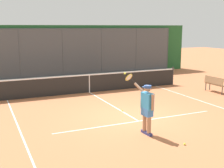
# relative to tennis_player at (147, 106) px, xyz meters

# --- Properties ---
(ground_plane) EXTENTS (60.00, 60.00, 0.00)m
(ground_plane) POSITION_rel_tennis_player_xyz_m (-0.43, -1.86, -0.94)
(ground_plane) COLOR #B76B42
(court_line_markings) EXTENTS (8.31, 9.69, 0.01)m
(court_line_markings) POSITION_rel_tennis_player_xyz_m (-0.43, -0.94, -0.94)
(court_line_markings) COLOR white
(court_line_markings) RESTS_ON ground
(fence_backdrop) EXTENTS (19.92, 1.37, 3.52)m
(fence_backdrop) POSITION_rel_tennis_player_xyz_m (-0.43, -12.37, 0.81)
(fence_backdrop) COLOR #474C51
(fence_backdrop) RESTS_ON ground
(tennis_net) EXTENTS (10.67, 0.09, 1.07)m
(tennis_net) POSITION_rel_tennis_player_xyz_m (-0.43, -6.57, -0.45)
(tennis_net) COLOR #2D2D2D
(tennis_net) RESTS_ON ground
(tennis_player) EXTENTS (0.53, 1.35, 1.91)m
(tennis_player) POSITION_rel_tennis_player_xyz_m (0.00, 0.00, 0.00)
(tennis_player) COLOR navy
(tennis_player) RESTS_ON ground
(tennis_ball_near_net) EXTENTS (0.07, 0.07, 0.07)m
(tennis_ball_near_net) POSITION_rel_tennis_player_xyz_m (-0.57, 1.25, -0.91)
(tennis_ball_near_net) COLOR #D6E042
(tennis_ball_near_net) RESTS_ON ground
(tennis_ball_near_baseline) EXTENTS (0.07, 0.07, 0.07)m
(tennis_ball_near_baseline) POSITION_rel_tennis_player_xyz_m (-0.45, -2.66, -0.91)
(tennis_ball_near_baseline) COLOR #C1D138
(tennis_ball_near_baseline) RESTS_ON ground
(courtside_bench) EXTENTS (0.40, 1.30, 0.84)m
(courtside_bench) POSITION_rel_tennis_player_xyz_m (-6.47, -3.84, -0.43)
(courtside_bench) COLOR #93704C
(courtside_bench) RESTS_ON ground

